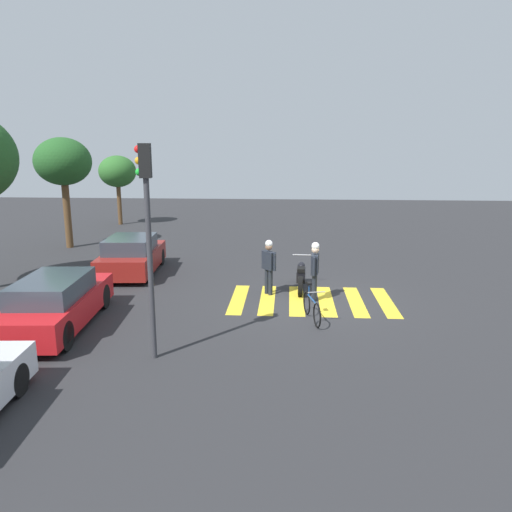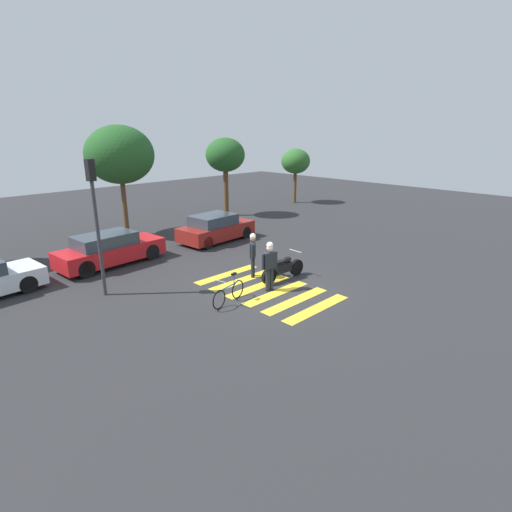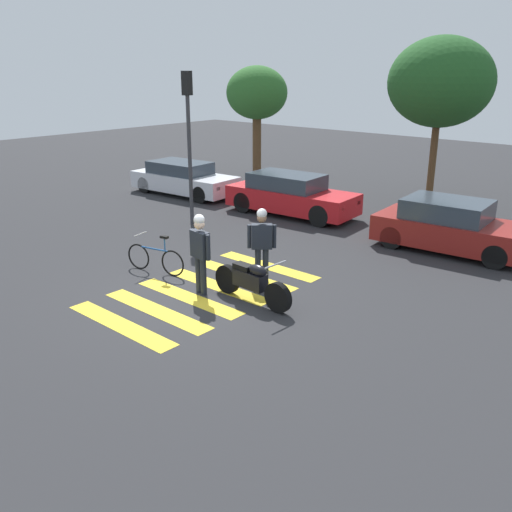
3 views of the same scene
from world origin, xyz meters
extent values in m
plane|color=#2B2B2D|center=(0.00, 0.00, 0.00)|extent=(60.00, 60.00, 0.00)
cylinder|color=black|center=(1.94, 0.26, 0.32)|extent=(0.65, 0.17, 0.65)
cylinder|color=black|center=(0.44, 0.33, 0.32)|extent=(0.65, 0.17, 0.65)
cube|color=black|center=(1.14, 0.30, 0.50)|extent=(0.81, 0.32, 0.36)
ellipsoid|color=black|center=(1.37, 0.29, 0.77)|extent=(0.49, 0.26, 0.24)
cube|color=black|center=(0.94, 0.31, 0.74)|extent=(0.45, 0.26, 0.12)
cylinder|color=#A5A5AD|center=(1.86, 0.26, 1.02)|extent=(0.06, 0.62, 0.04)
torus|color=black|center=(-2.29, -0.04, 0.33)|extent=(0.65, 0.18, 0.66)
torus|color=black|center=(-1.27, 0.19, 0.33)|extent=(0.65, 0.18, 0.66)
cylinder|color=#1E4C8C|center=(-1.78, 0.07, 0.61)|extent=(0.80, 0.22, 0.04)
cylinder|color=#1E4C8C|center=(-1.47, 0.14, 0.78)|extent=(0.04, 0.04, 0.34)
cube|color=black|center=(-1.47, 0.14, 0.96)|extent=(0.22, 0.14, 0.06)
cylinder|color=#99999E|center=(-2.18, -0.02, 0.93)|extent=(0.13, 0.45, 0.03)
cylinder|color=#1E232D|center=(0.11, -0.10, 0.42)|extent=(0.14, 0.14, 0.85)
cylinder|color=#1E232D|center=(-0.07, -0.07, 0.42)|extent=(0.14, 0.14, 0.85)
cube|color=#1E232D|center=(0.02, -0.09, 1.15)|extent=(0.52, 0.27, 0.60)
sphere|color=beige|center=(0.02, -0.09, 1.60)|extent=(0.23, 0.23, 0.23)
cylinder|color=#1E232D|center=(0.32, -0.13, 1.15)|extent=(0.09, 0.09, 0.57)
cylinder|color=#1E232D|center=(-0.27, -0.04, 1.15)|extent=(0.09, 0.09, 0.57)
sphere|color=white|center=(0.02, -0.09, 1.70)|extent=(0.24, 0.24, 0.24)
cylinder|color=#1E232D|center=(0.51, 1.28, 0.41)|extent=(0.14, 0.14, 0.82)
cylinder|color=#1E232D|center=(0.64, 1.40, 0.41)|extent=(0.14, 0.14, 0.82)
cube|color=#1E232D|center=(0.57, 1.34, 1.11)|extent=(0.49, 0.47, 0.58)
sphere|color=#8C664C|center=(0.57, 1.34, 1.55)|extent=(0.22, 0.22, 0.22)
cylinder|color=#1E232D|center=(0.36, 1.15, 1.11)|extent=(0.09, 0.09, 0.55)
cylinder|color=#1E232D|center=(0.79, 1.53, 1.11)|extent=(0.09, 0.09, 0.55)
sphere|color=white|center=(0.57, 1.34, 1.66)|extent=(0.23, 0.23, 0.23)
cube|color=yellow|center=(0.00, -2.25, 0.00)|extent=(3.00, 0.45, 0.01)
cube|color=yellow|center=(0.00, -1.35, 0.00)|extent=(3.00, 0.45, 0.01)
cube|color=yellow|center=(0.00, -0.45, 0.00)|extent=(3.00, 0.45, 0.01)
cube|color=yellow|center=(0.00, 0.45, 0.00)|extent=(3.00, 0.45, 0.01)
cube|color=yellow|center=(0.00, 1.35, 0.00)|extent=(3.00, 0.45, 0.01)
cube|color=yellow|center=(0.00, 2.25, 0.00)|extent=(3.00, 0.45, 0.01)
cylinder|color=black|center=(-6.27, 5.82, 0.32)|extent=(0.65, 0.27, 0.63)
cube|color=#F2EDCC|center=(-5.62, 6.06, 0.59)|extent=(0.10, 0.21, 0.12)
cylinder|color=black|center=(-1.24, 7.53, 0.35)|extent=(0.72, 0.28, 0.71)
cylinder|color=black|center=(-1.13, 6.11, 0.35)|extent=(0.72, 0.28, 0.71)
cylinder|color=black|center=(-4.28, 7.29, 0.35)|extent=(0.72, 0.28, 0.71)
cylinder|color=black|center=(-4.17, 5.87, 0.35)|extent=(0.72, 0.28, 0.71)
cube|color=red|center=(-2.70, 6.70, 0.54)|extent=(4.60, 2.00, 0.69)
cube|color=#333D47|center=(-2.93, 6.68, 1.14)|extent=(2.53, 1.64, 0.51)
cube|color=#F2EDCC|center=(-0.55, 7.40, 0.64)|extent=(0.10, 0.21, 0.12)
cube|color=#F2EDCC|center=(-0.46, 6.35, 0.64)|extent=(0.10, 0.21, 0.12)
cylinder|color=black|center=(4.26, 7.42, 0.32)|extent=(0.65, 0.27, 0.63)
cylinder|color=black|center=(4.38, 5.85, 0.32)|extent=(0.65, 0.27, 0.63)
cylinder|color=black|center=(1.52, 7.21, 0.32)|extent=(0.65, 0.27, 0.63)
cylinder|color=black|center=(1.65, 5.64, 0.32)|extent=(0.65, 0.27, 0.63)
cube|color=maroon|center=(2.95, 6.53, 0.52)|extent=(4.16, 2.11, 0.70)
cube|color=#333D47|center=(2.75, 6.51, 1.14)|extent=(2.30, 1.75, 0.53)
cube|color=#F2EDCC|center=(4.88, 7.26, 0.63)|extent=(0.10, 0.21, 0.12)
cube|color=#F2EDCC|center=(4.97, 6.11, 0.63)|extent=(0.10, 0.21, 0.12)
cylinder|color=#38383D|center=(-4.41, 3.69, 1.99)|extent=(0.12, 0.12, 3.99)
cube|color=black|center=(-4.41, 3.69, 4.34)|extent=(0.27, 0.27, 0.70)
sphere|color=red|center=(-4.43, 3.82, 4.57)|extent=(0.16, 0.16, 0.16)
sphere|color=orange|center=(-4.43, 3.82, 4.34)|extent=(0.16, 0.16, 0.16)
sphere|color=green|center=(-4.43, 3.82, 4.11)|extent=(0.16, 0.16, 0.16)
cylinder|color=brown|center=(7.45, 11.00, 1.52)|extent=(0.32, 0.32, 3.03)
ellipsoid|color=#235623|center=(7.45, 11.00, 3.98)|extent=(2.53, 2.53, 2.15)
cylinder|color=brown|center=(14.50, 11.00, 1.19)|extent=(0.25, 0.25, 2.38)
ellipsoid|color=#2D6628|center=(14.50, 11.00, 3.21)|extent=(2.21, 2.21, 1.88)
camera|label=1|loc=(-14.37, 0.74, 4.60)|focal=34.11mm
camera|label=2|loc=(-9.80, -9.40, 5.61)|focal=28.19mm
camera|label=3|loc=(8.49, -7.87, 4.82)|focal=38.80mm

